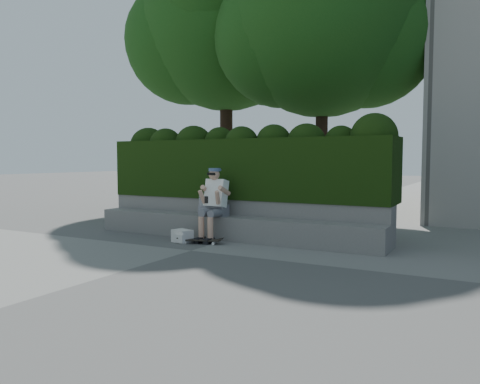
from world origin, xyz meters
The scene contains 10 objects.
ground centered at (0.00, 0.00, 0.00)m, with size 80.00×80.00×0.00m, color slate.
bench_ledge centered at (0.00, 1.25, 0.23)m, with size 6.00×0.45×0.45m, color gray.
planter_wall centered at (0.00, 1.73, 0.38)m, with size 6.00×0.50×0.75m, color gray.
hedge centered at (0.00, 1.95, 1.35)m, with size 6.00×1.00×1.20m, color black.
tree_left centered at (0.46, 5.39, 5.11)m, with size 4.94×4.94×7.59m.
tree_right centered at (-2.99, 6.34, 5.70)m, with size 5.27×5.27×8.34m.
person centered at (-0.19, 1.07, 0.75)m, with size 0.40×0.76×1.38m.
skateboard centered at (-0.22, 0.62, 0.07)m, with size 0.78×0.41×0.08m.
backpack_plaid centered at (-0.44, 1.15, 0.64)m, with size 0.27×0.14×0.39m, color #B8B8BD.
backpack_ground centered at (-0.60, 0.59, 0.12)m, with size 0.36×0.26×0.24m, color silver.
Camera 1 is at (4.47, -6.49, 1.55)m, focal length 35.00 mm.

